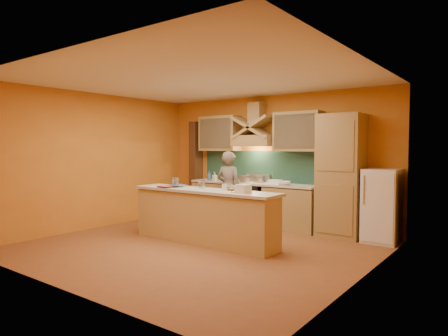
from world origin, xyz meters
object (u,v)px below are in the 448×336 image
Objects in this scene: stove at (253,204)px; fridge at (382,206)px; kitchen_scale at (227,187)px; person at (229,189)px; mixing_bowl at (232,188)px.

stove is 2.71m from fridge.
stove is 0.69× the size of fridge.
fridge is 10.22× the size of kitchen_scale.
stove is 0.56× the size of person.
kitchen_scale reaches higher than stove.
kitchen_scale is at bearing 122.50° from person.
stove is at bearing 120.08° from kitchen_scale.
person is (-0.28, -0.49, 0.35)m from stove.
person is 6.17× the size of mixing_bowl.
fridge is at bearing 0.00° from stove.
mixing_bowl is (-2.02, -1.72, 0.33)m from fridge.
person is at bearing -119.94° from stove.
fridge reaches higher than mixing_bowl.
fridge is 0.81× the size of person.
mixing_bowl is at bearing -68.37° from stove.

